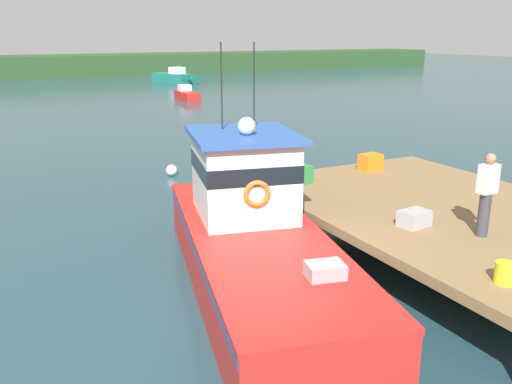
% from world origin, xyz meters
% --- Properties ---
extents(ground_plane, '(200.00, 200.00, 0.00)m').
position_xyz_m(ground_plane, '(0.00, 0.00, 0.00)').
color(ground_plane, '#23424C').
extents(dock, '(6.00, 9.00, 1.20)m').
position_xyz_m(dock, '(4.80, 0.00, 1.07)').
color(dock, '#4C3D2D').
rests_on(dock, ground).
extents(main_fishing_boat, '(4.31, 9.96, 4.80)m').
position_xyz_m(main_fishing_boat, '(0.33, 1.13, 1.01)').
color(main_fishing_boat, red).
rests_on(main_fishing_boat, ground).
extents(crate_single_by_cleat, '(0.63, 0.48, 0.47)m').
position_xyz_m(crate_single_by_cleat, '(5.43, 3.66, 1.43)').
color(crate_single_by_cleat, orange).
rests_on(crate_single_by_cleat, dock).
extents(crate_stack_mid_dock, '(0.65, 0.50, 0.32)m').
position_xyz_m(crate_stack_mid_dock, '(3.24, -0.47, 1.36)').
color(crate_stack_mid_dock, '#9E9EA3').
rests_on(crate_stack_mid_dock, dock).
extents(crate_single_far, '(0.69, 0.57, 0.46)m').
position_xyz_m(crate_single_far, '(2.90, 3.38, 1.43)').
color(crate_single_far, '#2D8442').
rests_on(crate_single_far, dock).
extents(bait_bucket, '(0.32, 0.32, 0.34)m').
position_xyz_m(bait_bucket, '(2.63, -3.12, 1.37)').
color(bait_bucket, yellow).
rests_on(bait_bucket, dock).
extents(deckhand_by_the_boat, '(0.36, 0.22, 1.63)m').
position_xyz_m(deckhand_by_the_boat, '(4.01, -1.50, 2.06)').
color(deckhand_by_the_boat, '#383842').
rests_on(deckhand_by_the_boat, dock).
extents(moored_boat_mid_harbor, '(3.19, 6.34, 1.60)m').
position_xyz_m(moored_boat_mid_harbor, '(14.56, 46.66, 0.55)').
color(moored_boat_mid_harbor, '#196B5B').
rests_on(moored_boat_mid_harbor, ground).
extents(moored_boat_off_the_point, '(1.34, 4.42, 1.11)m').
position_xyz_m(moored_boat_off_the_point, '(10.35, 32.03, 0.38)').
color(moored_boat_off_the_point, red).
rests_on(moored_boat_off_the_point, ground).
extents(mooring_buoy_inshore, '(0.41, 0.41, 0.41)m').
position_xyz_m(mooring_buoy_inshore, '(1.66, 10.09, 0.20)').
color(mooring_buoy_inshore, silver).
rests_on(mooring_buoy_inshore, ground).
extents(far_shoreline, '(120.00, 8.00, 2.40)m').
position_xyz_m(far_shoreline, '(0.00, 62.00, 1.20)').
color(far_shoreline, '#284723').
rests_on(far_shoreline, ground).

